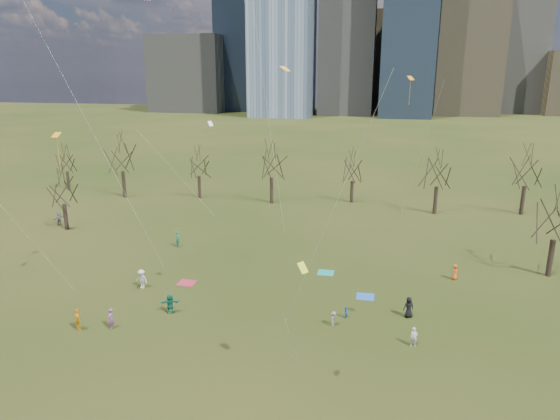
% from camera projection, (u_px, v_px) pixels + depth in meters
% --- Properties ---
extents(ground, '(500.00, 500.00, 0.00)m').
position_uv_depth(ground, '(248.00, 341.00, 37.59)').
color(ground, black).
rests_on(ground, ground).
extents(downtown_skyline, '(212.50, 78.00, 118.00)m').
position_uv_depth(downtown_skyline, '(362.00, 26.00, 226.27)').
color(downtown_skyline, slate).
rests_on(downtown_skyline, ground).
extents(bare_tree_row, '(113.04, 29.80, 9.50)m').
position_uv_depth(bare_tree_row, '(315.00, 169.00, 71.08)').
color(bare_tree_row, black).
rests_on(bare_tree_row, ground).
extents(blanket_teal, '(1.60, 1.50, 0.03)m').
position_uv_depth(blanket_teal, '(326.00, 273.00, 50.31)').
color(blanket_teal, teal).
rests_on(blanket_teal, ground).
extents(blanket_navy, '(1.60, 1.50, 0.03)m').
position_uv_depth(blanket_navy, '(365.00, 297.00, 44.99)').
color(blanket_navy, blue).
rests_on(blanket_navy, ground).
extents(blanket_crimson, '(1.60, 1.50, 0.03)m').
position_uv_depth(blanket_crimson, '(187.00, 283.00, 47.92)').
color(blanket_crimson, '#B3233E').
rests_on(blanket_crimson, ground).
extents(person_1, '(0.61, 0.47, 1.49)m').
position_uv_depth(person_1, '(414.00, 337.00, 36.77)').
color(person_1, silver).
rests_on(person_1, ground).
extents(person_3, '(0.51, 0.83, 1.24)m').
position_uv_depth(person_3, '(334.00, 319.00, 39.74)').
color(person_3, slate).
rests_on(person_3, ground).
extents(person_4, '(1.09, 1.03, 1.81)m').
position_uv_depth(person_4, '(78.00, 320.00, 38.97)').
color(person_4, '#F6A91B').
rests_on(person_4, ground).
extents(person_5, '(1.72, 1.05, 1.77)m').
position_uv_depth(person_5, '(170.00, 303.00, 41.74)').
color(person_5, '#186D52').
rests_on(person_5, ground).
extents(person_6, '(1.01, 0.82, 1.78)m').
position_uv_depth(person_6, '(409.00, 307.00, 41.05)').
color(person_6, black).
rests_on(person_6, ground).
extents(person_7, '(0.43, 0.63, 1.70)m').
position_uv_depth(person_7, '(111.00, 319.00, 39.26)').
color(person_7, '#84458B').
rests_on(person_7, ground).
extents(person_8, '(0.55, 0.60, 1.00)m').
position_uv_depth(person_8, '(346.00, 313.00, 40.98)').
color(person_8, '#296BB2').
rests_on(person_8, ground).
extents(person_9, '(1.28, 0.88, 1.83)m').
position_uv_depth(person_9, '(142.00, 279.00, 46.58)').
color(person_9, silver).
rests_on(person_9, ground).
extents(person_11, '(1.19, 1.66, 1.73)m').
position_uv_depth(person_11, '(59.00, 218.00, 65.81)').
color(person_11, slate).
rests_on(person_11, ground).
extents(person_12, '(0.79, 0.90, 1.56)m').
position_uv_depth(person_12, '(455.00, 272.00, 48.51)').
color(person_12, orange).
rests_on(person_12, ground).
extents(person_13, '(0.64, 0.79, 1.88)m').
position_uv_depth(person_13, '(178.00, 239.00, 57.48)').
color(person_13, '#197254').
rests_on(person_13, ground).
extents(kites_airborne, '(71.55, 45.54, 30.53)m').
position_uv_depth(kites_airborne, '(318.00, 134.00, 46.21)').
color(kites_airborne, orange).
rests_on(kites_airborne, ground).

